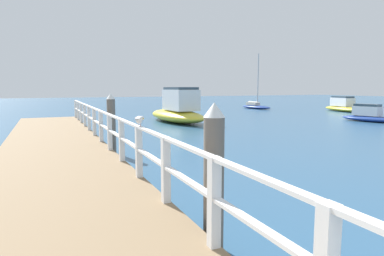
{
  "coord_description": "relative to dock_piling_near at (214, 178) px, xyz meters",
  "views": [
    {
      "loc": [
        -0.22,
        0.86,
        2.26
      ],
      "look_at": [
        3.92,
        10.18,
        1.02
      ],
      "focal_mm": 31.04,
      "sensor_mm": 36.0,
      "label": 1
    }
  ],
  "objects": [
    {
      "name": "pier_railing",
      "position": [
        -0.38,
        6.5,
        0.07
      ],
      "size": [
        0.12,
        21.01,
        1.04
      ],
      "color": "white",
      "rests_on": "pier_deck"
    },
    {
      "name": "boat_4",
      "position": [
        5.89,
        16.28,
        -0.28
      ],
      "size": [
        2.71,
        6.61,
        2.28
      ],
      "rotation": [
        0.0,
        0.0,
        3.2
      ],
      "color": "gold",
      "rests_on": "ground_plane"
    },
    {
      "name": "boat_2",
      "position": [
        23.94,
        18.93,
        -0.57
      ],
      "size": [
        2.5,
        5.74,
        1.44
      ],
      "rotation": [
        0.0,
        0.0,
        -0.15
      ],
      "color": "gold",
      "rests_on": "ground_plane"
    },
    {
      "name": "dock_piling_near",
      "position": [
        0.0,
        0.0,
        0.0
      ],
      "size": [
        0.29,
        0.29,
        2.07
      ],
      "color": "#6B6056",
      "rests_on": "ground_plane"
    },
    {
      "name": "seagull_foreground",
      "position": [
        -0.38,
        2.39,
        0.6
      ],
      "size": [
        0.18,
        0.48,
        0.21
      ],
      "rotation": [
        0.0,
        0.0,
        3.16
      ],
      "color": "white",
      "rests_on": "pier_railing"
    },
    {
      "name": "dock_piling_far",
      "position": [
        0.0,
        7.5,
        0.0
      ],
      "size": [
        0.29,
        0.29,
        2.07
      ],
      "color": "#6B6056",
      "rests_on": "ground_plane"
    },
    {
      "name": "pier_deck",
      "position": [
        -1.83,
        6.5,
        -0.81
      ],
      "size": [
        3.06,
        22.49,
        0.48
      ],
      "primitive_type": "cube",
      "color": "#846B4C",
      "rests_on": "ground_plane"
    },
    {
      "name": "boat_5",
      "position": [
        18.59,
        25.79,
        -0.74
      ],
      "size": [
        1.69,
        4.34,
        5.76
      ],
      "rotation": [
        0.0,
        0.0,
        3.25
      ],
      "color": "navy",
      "rests_on": "ground_plane"
    },
    {
      "name": "boat_3",
      "position": [
        17.78,
        11.36,
        -0.66
      ],
      "size": [
        2.22,
        4.37,
        1.17
      ],
      "rotation": [
        0.0,
        0.0,
        0.22
      ],
      "color": "navy",
      "rests_on": "ground_plane"
    }
  ]
}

